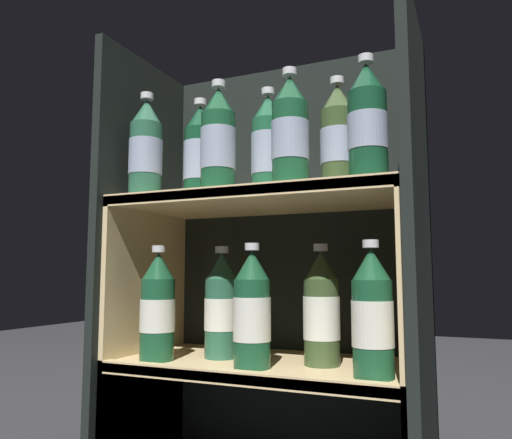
{
  "coord_description": "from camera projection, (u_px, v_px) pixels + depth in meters",
  "views": [
    {
      "loc": [
        0.4,
        -0.82,
        0.43
      ],
      "look_at": [
        0.0,
        0.11,
        0.55
      ],
      "focal_mm": 35.0,
      "sensor_mm": 36.0,
      "label": 1
    }
  ],
  "objects": [
    {
      "name": "fridge_side_left",
      "position": [
        142.0,
        257.0,
        1.18
      ],
      "size": [
        0.02,
        0.35,
        0.95
      ],
      "primitive_type": "cube",
      "color": "black",
      "rests_on": "ground_plane"
    },
    {
      "name": "bottle_lower_front_2",
      "position": [
        372.0,
        316.0,
        0.87
      ],
      "size": [
        0.07,
        0.07,
        0.24
      ],
      "color": "#194C2D",
      "rests_on": "shelf_lower"
    },
    {
      "name": "bottle_lower_front_1",
      "position": [
        252.0,
        312.0,
        0.96
      ],
      "size": [
        0.07,
        0.07,
        0.24
      ],
      "color": "#194C2D",
      "rests_on": "shelf_lower"
    },
    {
      "name": "shelf_lower",
      "position": [
        263.0,
        386.0,
        1.02
      ],
      "size": [
        0.61,
        0.31,
        0.26
      ],
      "color": "#DBBC84",
      "rests_on": "ground_plane"
    },
    {
      "name": "bottle_upper_front_3",
      "position": [
        367.0,
        125.0,
        0.9
      ],
      "size": [
        0.07,
        0.07,
        0.24
      ],
      "color": "#144228",
      "rests_on": "shelf_upper"
    },
    {
      "name": "shelf_upper",
      "position": [
        264.0,
        277.0,
        1.05
      ],
      "size": [
        0.61,
        0.31,
        0.6
      ],
      "color": "#DBBC84",
      "rests_on": "ground_plane"
    },
    {
      "name": "bottle_upper_front_2",
      "position": [
        290.0,
        134.0,
        0.96
      ],
      "size": [
        0.07,
        0.07,
        0.24
      ],
      "color": "#194C2D",
      "rests_on": "shelf_upper"
    },
    {
      "name": "bottle_upper_back_1",
      "position": [
        268.0,
        148.0,
        1.07
      ],
      "size": [
        0.07,
        0.07,
        0.24
      ],
      "color": "#1E5638",
      "rests_on": "shelf_upper"
    },
    {
      "name": "bottle_lower_back_1",
      "position": [
        321.0,
        311.0,
        0.99
      ],
      "size": [
        0.07,
        0.07,
        0.24
      ],
      "color": "#384C28",
      "rests_on": "shelf_lower"
    },
    {
      "name": "bottle_upper_front_0",
      "position": [
        146.0,
        151.0,
        1.1
      ],
      "size": [
        0.07,
        0.07,
        0.24
      ],
      "color": "#285B42",
      "rests_on": "shelf_upper"
    },
    {
      "name": "bottle_lower_back_0",
      "position": [
        221.0,
        307.0,
        1.07
      ],
      "size": [
        0.07,
        0.07,
        0.24
      ],
      "color": "#285B42",
      "rests_on": "shelf_lower"
    },
    {
      "name": "bottle_upper_front_1",
      "position": [
        218.0,
        143.0,
        1.03
      ],
      "size": [
        0.07,
        0.07,
        0.24
      ],
      "color": "#194C2D",
      "rests_on": "shelf_upper"
    },
    {
      "name": "bottle_lower_front_0",
      "position": [
        158.0,
        308.0,
        1.04
      ],
      "size": [
        0.07,
        0.07,
        0.24
      ],
      "color": "#194C2D",
      "rests_on": "shelf_lower"
    },
    {
      "name": "fridge_back_wall",
      "position": [
        291.0,
        258.0,
        1.21
      ],
      "size": [
        0.65,
        0.02,
        0.95
      ],
      "primitive_type": "cube",
      "color": "black",
      "rests_on": "ground_plane"
    },
    {
      "name": "bottle_upper_back_2",
      "position": [
        338.0,
        140.0,
        1.01
      ],
      "size": [
        0.07,
        0.07,
        0.24
      ],
      "color": "#384C28",
      "rests_on": "shelf_upper"
    },
    {
      "name": "bottle_upper_back_0",
      "position": [
        200.0,
        156.0,
        1.13
      ],
      "size": [
        0.07,
        0.07,
        0.24
      ],
      "color": "#144228",
      "rests_on": "shelf_upper"
    },
    {
      "name": "fridge_side_right",
      "position": [
        419.0,
        253.0,
        0.93
      ],
      "size": [
        0.02,
        0.35,
        0.95
      ],
      "primitive_type": "cube",
      "color": "black",
      "rests_on": "ground_plane"
    }
  ]
}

